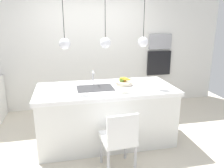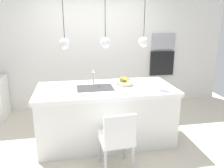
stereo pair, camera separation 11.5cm
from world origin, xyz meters
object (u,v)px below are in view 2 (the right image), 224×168
(microwave, at_px, (163,42))
(oven, at_px, (162,63))
(fruit_bowl, at_px, (124,82))
(chair_near, at_px, (117,138))

(microwave, bearing_deg, oven, 0.00)
(fruit_bowl, height_order, microwave, microwave)
(oven, bearing_deg, microwave, 0.00)
(oven, relative_size, chair_near, 0.66)
(fruit_bowl, height_order, chair_near, fruit_bowl)
(microwave, xyz_separation_m, oven, (0.00, 0.00, -0.50))
(fruit_bowl, bearing_deg, microwave, 50.00)
(oven, xyz_separation_m, chair_near, (-1.56, -2.41, -0.46))
(microwave, height_order, oven, microwave)
(fruit_bowl, height_order, oven, oven)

